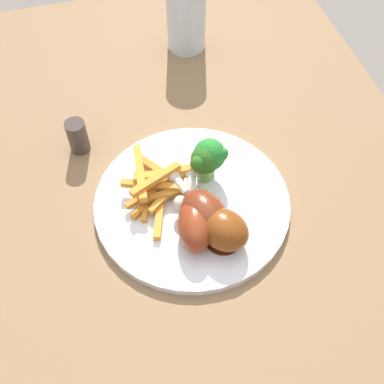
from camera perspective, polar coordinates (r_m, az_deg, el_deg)
ground_plane at (r=1.37m, az=-1.56°, el=-19.42°), size 6.00×6.00×0.00m
dining_table at (r=0.78m, az=-2.60°, el=-6.25°), size 1.05×0.80×0.75m
dinner_plate at (r=0.68m, az=-0.00°, el=-1.28°), size 0.27×0.27×0.01m
broccoli_floret_front at (r=0.66m, az=1.54°, el=3.67°), size 0.04×0.05×0.06m
broccoli_floret_middle at (r=0.67m, az=2.21°, el=4.35°), size 0.05×0.05×0.06m
carrot_fries_pile at (r=0.67m, az=-4.15°, el=0.77°), size 0.14×0.11×0.04m
chicken_drumstick_near at (r=0.62m, az=3.48°, el=-4.26°), size 0.11×0.09×0.05m
chicken_drumstick_far at (r=0.63m, az=1.28°, el=-2.25°), size 0.12×0.07×0.05m
chicken_drumstick_extra at (r=0.63m, az=0.33°, el=-3.51°), size 0.14×0.06×0.05m
water_glass at (r=0.89m, az=-0.69°, el=19.86°), size 0.07×0.07×0.12m
pepper_shaker at (r=0.74m, az=-13.26°, el=6.37°), size 0.03×0.03×0.05m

